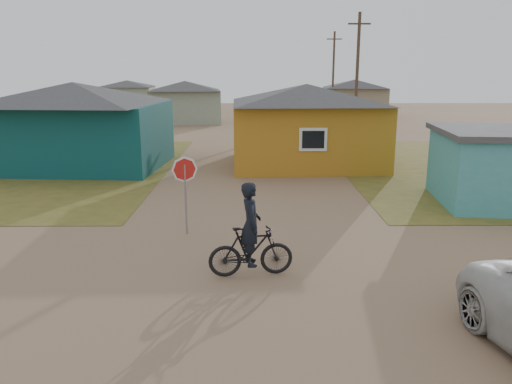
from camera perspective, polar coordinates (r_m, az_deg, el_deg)
ground at (r=11.24m, az=0.06°, el=-10.15°), size 120.00×120.00×0.00m
house_teal at (r=25.34m, az=-19.93°, el=7.33°), size 8.93×7.08×4.00m
house_yellow at (r=24.54m, az=5.74°, el=7.77°), size 7.72×6.76×3.90m
house_pale_west at (r=44.75m, az=-8.08°, el=10.24°), size 7.04×6.15×3.60m
house_beige_east at (r=51.34m, az=11.17°, el=10.56°), size 6.95×6.05×3.60m
house_pale_north at (r=58.04m, az=-14.47°, el=10.64°), size 6.28×5.81×3.40m
utility_pole_near at (r=32.93m, az=11.47°, el=12.83°), size 1.40×0.20×8.00m
utility_pole_far at (r=48.86m, az=8.81°, el=13.18°), size 1.40×0.20×8.00m
stop_sign at (r=14.01m, az=-8.13°, el=1.73°), size 0.73×0.07×2.24m
cyclist at (r=11.25m, az=-0.59°, el=-5.77°), size 1.98×0.81×2.18m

